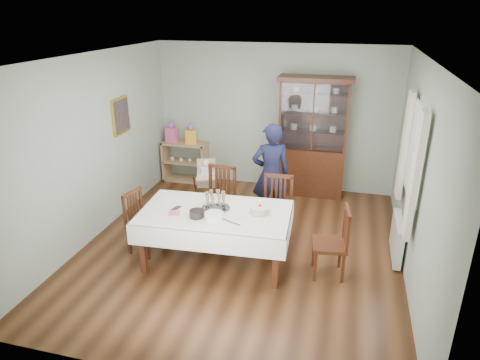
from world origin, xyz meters
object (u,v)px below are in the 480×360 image
(high_chair, at_px, (207,191))
(gift_bag_orange, at_px, (191,135))
(dining_table, at_px, (216,236))
(sideboard, at_px, (185,161))
(chair_end_left, at_px, (145,234))
(chair_far_right, at_px, (276,223))
(gift_bag_pink, at_px, (171,133))
(chair_end_right, at_px, (330,255))
(china_cabinet, at_px, (313,136))
(birthday_cake, at_px, (260,210))
(chair_far_left, at_px, (218,213))
(woman, at_px, (271,174))
(champagne_tray, at_px, (216,204))

(high_chair, xyz_separation_m, gift_bag_orange, (-0.73, 1.24, 0.61))
(dining_table, xyz_separation_m, sideboard, (-1.50, 2.72, 0.02))
(dining_table, bearing_deg, chair_end_left, 179.71)
(chair_end_left, height_order, high_chair, high_chair)
(chair_far_right, bearing_deg, gift_bag_pink, 139.54)
(chair_end_right, height_order, gift_bag_orange, gift_bag_orange)
(dining_table, relative_size, china_cabinet, 0.95)
(dining_table, distance_m, sideboard, 3.11)
(sideboard, distance_m, chair_end_right, 4.02)
(dining_table, distance_m, gift_bag_pink, 3.27)
(birthday_cake, xyz_separation_m, gift_bag_orange, (-1.94, 2.62, 0.16))
(chair_end_left, distance_m, gift_bag_pink, 2.87)
(chair_far_left, bearing_deg, birthday_cake, -38.73)
(woman, xyz_separation_m, gift_bag_orange, (-1.84, 1.34, 0.14))
(sideboard, distance_m, champagne_tray, 3.06)
(champagne_tray, xyz_separation_m, gift_bag_orange, (-1.34, 2.62, 0.14))
(chair_far_left, height_order, gift_bag_pink, gift_bag_pink)
(champagne_tray, bearing_deg, china_cabinet, 68.86)
(woman, bearing_deg, chair_end_right, 107.31)
(chair_end_right, height_order, gift_bag_pink, gift_bag_pink)
(sideboard, distance_m, gift_bag_orange, 0.59)
(dining_table, distance_m, chair_far_right, 1.03)
(chair_end_right, height_order, birthday_cake, birthday_cake)
(sideboard, bearing_deg, birthday_cake, -51.58)
(sideboard, relative_size, birthday_cake, 3.00)
(chair_end_right, bearing_deg, sideboard, -139.43)
(dining_table, height_order, woman, woman)
(champagne_tray, distance_m, birthday_cake, 0.61)
(chair_far_right, xyz_separation_m, gift_bag_orange, (-2.05, 1.94, 0.68))
(chair_end_right, distance_m, birthday_cake, 1.08)
(chair_far_left, bearing_deg, chair_end_right, -19.14)
(chair_far_left, bearing_deg, chair_end_left, -131.95)
(woman, bearing_deg, gift_bag_orange, -57.91)
(dining_table, xyz_separation_m, gift_bag_pink, (-1.76, 2.70, 0.59))
(sideboard, bearing_deg, chair_end_left, -80.96)
(chair_far_left, bearing_deg, gift_bag_orange, 125.29)
(chair_end_left, height_order, woman, woman)
(sideboard, bearing_deg, high_chair, -54.94)
(chair_end_left, distance_m, gift_bag_orange, 2.80)
(chair_far_right, xyz_separation_m, woman, (-0.21, 0.60, 0.53))
(china_cabinet, relative_size, chair_far_right, 2.18)
(woman, distance_m, champagne_tray, 1.38)
(sideboard, relative_size, chair_end_right, 0.95)
(china_cabinet, bearing_deg, gift_bag_pink, 179.97)
(chair_end_right, distance_m, gift_bag_pink, 4.26)
(champagne_tray, bearing_deg, birthday_cake, 0.54)
(champagne_tray, height_order, gift_bag_pink, gift_bag_pink)
(birthday_cake, relative_size, gift_bag_orange, 0.76)
(chair_end_left, distance_m, champagne_tray, 1.20)
(chair_far_left, xyz_separation_m, chair_end_left, (-0.85, -0.82, -0.04))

